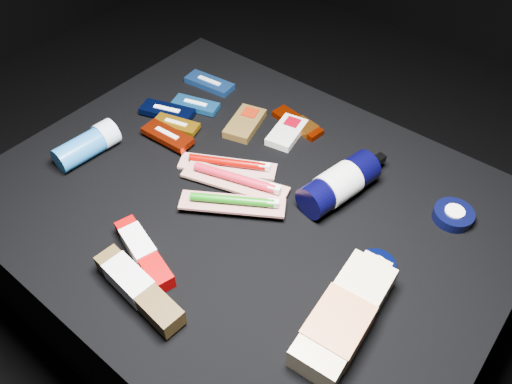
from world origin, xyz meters
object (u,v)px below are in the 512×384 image
Objects in this scene: lotion_bottle at (339,184)px; toothpaste_carton_red at (142,251)px; deodorant_stick at (88,145)px; bodywash_bottle at (343,318)px.

toothpaste_carton_red is at bearing -108.01° from lotion_bottle.
deodorant_stick is at bearing -143.15° from lotion_bottle.
lotion_bottle is 0.53m from deodorant_stick.
deodorant_stick is 0.31m from toothpaste_carton_red.
deodorant_stick reaches higher than bodywash_bottle.
lotion_bottle reaches higher than deodorant_stick.
lotion_bottle is 1.31× the size of toothpaste_carton_red.
lotion_bottle is 0.92× the size of bodywash_bottle.
toothpaste_carton_red is (-0.19, -0.34, -0.02)m from lotion_bottle.
bodywash_bottle is 0.36m from toothpaste_carton_red.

